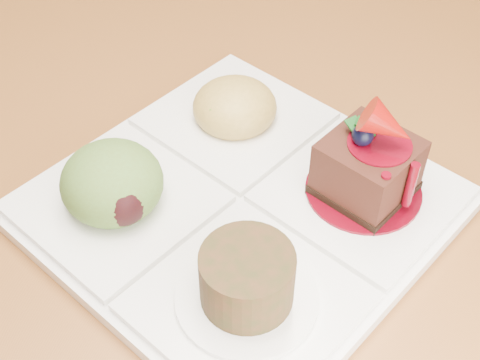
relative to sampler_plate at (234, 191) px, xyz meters
name	(u,v)px	position (x,y,z in m)	size (l,w,h in m)	color
ground	(214,260)	(0.20, 0.49, -0.77)	(6.00, 6.00, 0.00)	brown
sampler_plate	(234,191)	(0.00, 0.00, 0.00)	(0.36, 0.36, 0.11)	white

